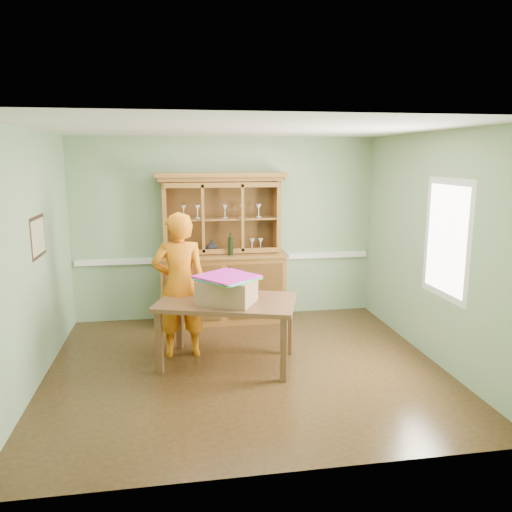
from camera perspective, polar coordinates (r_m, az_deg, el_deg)
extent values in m
plane|color=#4F3319|center=(5.94, -1.20, -12.61)|extent=(4.50, 4.50, 0.00)
plane|color=white|center=(5.44, -1.32, 14.38)|extent=(4.50, 4.50, 0.00)
plane|color=#87A87E|center=(7.49, -3.43, 3.14)|extent=(4.50, 0.00, 4.50)
plane|color=#87A87E|center=(5.68, -24.36, -0.44)|extent=(0.00, 4.00, 4.00)
plane|color=#87A87E|center=(6.25, 19.61, 0.90)|extent=(0.00, 4.00, 4.00)
plane|color=#87A87E|center=(3.62, 3.25, -5.64)|extent=(4.50, 0.00, 4.50)
cube|color=white|center=(7.54, -3.37, -0.27)|extent=(4.41, 0.05, 0.08)
cube|color=black|center=(5.93, -23.60, 2.04)|extent=(0.03, 0.60, 0.46)
cube|color=#C6BA91|center=(5.92, -23.54, 2.04)|extent=(0.01, 0.52, 0.38)
cube|color=white|center=(5.96, 20.91, 1.80)|extent=(0.03, 0.96, 1.36)
cube|color=white|center=(5.96, 20.86, 1.80)|extent=(0.01, 0.80, 1.20)
cube|color=brown|center=(7.39, -3.78, -3.75)|extent=(1.78, 0.54, 0.99)
cube|color=brown|center=(7.26, -3.82, 0.16)|extent=(1.84, 0.60, 0.04)
cube|color=#552E14|center=(7.44, -4.08, 4.63)|extent=(1.68, 0.04, 1.04)
cube|color=brown|center=(7.24, -10.37, 4.29)|extent=(0.06, 0.38, 1.04)
cube|color=brown|center=(7.39, 2.35, 4.60)|extent=(0.06, 0.38, 1.04)
cube|color=brown|center=(7.23, -4.01, 8.81)|extent=(1.78, 0.44, 0.06)
cube|color=brown|center=(7.21, -4.00, 9.27)|extent=(1.86, 0.48, 0.06)
cube|color=brown|center=(7.28, -3.95, 4.28)|extent=(1.56, 0.33, 0.02)
imported|color=#B2B2B7|center=(7.32, -5.06, 1.14)|extent=(0.18, 0.18, 0.19)
imported|color=gold|center=(7.32, -7.37, 0.54)|extent=(0.21, 0.21, 0.05)
cylinder|color=black|center=(7.08, -2.91, 1.35)|extent=(0.07, 0.07, 0.32)
cube|color=brown|center=(5.80, -3.35, -5.28)|extent=(1.77, 1.36, 0.05)
cube|color=brown|center=(5.75, -11.00, -9.73)|extent=(0.09, 0.09, 0.73)
cube|color=brown|center=(6.44, -8.77, -7.35)|extent=(0.09, 0.09, 0.73)
cube|color=brown|center=(5.47, 3.18, -10.63)|extent=(0.09, 0.09, 0.73)
cube|color=brown|center=(6.19, 3.80, -7.99)|extent=(0.09, 0.09, 0.73)
cube|color=#9C7050|center=(5.65, -3.34, -4.01)|extent=(0.74, 0.69, 0.28)
cube|color=green|center=(5.59, -3.20, -2.64)|extent=(0.79, 0.79, 0.01)
cube|color=#2CC4D0|center=(5.59, -3.20, -2.55)|extent=(0.79, 0.79, 0.01)
cube|color=pink|center=(5.59, -3.20, -2.46)|extent=(0.79, 0.79, 0.01)
cube|color=#CC1FAC|center=(5.59, -3.20, -2.38)|extent=(0.79, 0.79, 0.01)
cube|color=#CE1FAA|center=(5.58, -3.20, -2.29)|extent=(0.79, 0.79, 0.01)
imported|color=orange|center=(6.07, -8.71, -3.33)|extent=(0.65, 0.43, 1.77)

